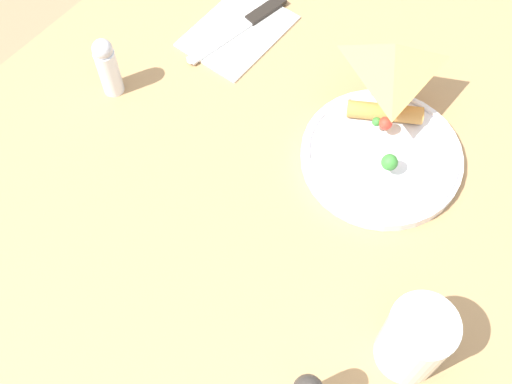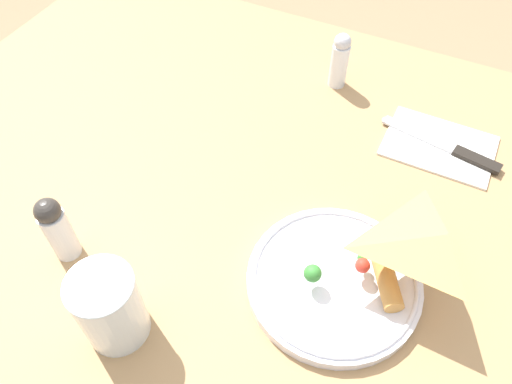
% 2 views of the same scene
% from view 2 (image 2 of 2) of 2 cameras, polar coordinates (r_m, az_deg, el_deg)
% --- Properties ---
extents(ground_plane, '(6.00, 6.00, 0.00)m').
position_cam_2_polar(ground_plane, '(1.36, -1.06, -18.88)').
color(ground_plane, '#997A56').
extents(dining_table, '(1.14, 0.89, 0.72)m').
position_cam_2_polar(dining_table, '(0.80, -1.70, -3.61)').
color(dining_table, '#A87F51').
rests_on(dining_table, ground_plane).
extents(plate_pizza, '(0.22, 0.22, 0.05)m').
position_cam_2_polar(plate_pizza, '(0.63, 9.18, -9.75)').
color(plate_pizza, white).
rests_on(plate_pizza, dining_table).
extents(milk_glass, '(0.07, 0.07, 0.11)m').
position_cam_2_polar(milk_glass, '(0.59, -16.31, -12.65)').
color(milk_glass, white).
rests_on(milk_glass, dining_table).
extents(napkin_folded, '(0.16, 0.12, 0.00)m').
position_cam_2_polar(napkin_folded, '(0.83, 20.19, 4.99)').
color(napkin_folded, white).
rests_on(napkin_folded, dining_table).
extents(butter_knife, '(0.19, 0.05, 0.01)m').
position_cam_2_polar(butter_knife, '(0.82, 20.87, 4.92)').
color(butter_knife, black).
rests_on(butter_knife, napkin_folded).
extents(salt_shaker, '(0.03, 0.03, 0.10)m').
position_cam_2_polar(salt_shaker, '(0.87, 9.55, 14.66)').
color(salt_shaker, white).
rests_on(salt_shaker, dining_table).
extents(pepper_shaker, '(0.03, 0.03, 0.11)m').
position_cam_2_polar(pepper_shaker, '(0.66, -21.80, -3.87)').
color(pepper_shaker, silver).
rests_on(pepper_shaker, dining_table).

